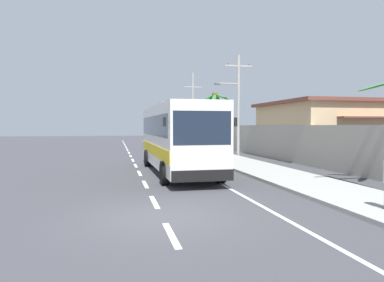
{
  "coord_description": "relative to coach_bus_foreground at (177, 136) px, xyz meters",
  "views": [
    {
      "loc": [
        -1.26,
        -9.84,
        2.54
      ],
      "look_at": [
        2.82,
        9.09,
        1.7
      ],
      "focal_mm": 33.52,
      "sensor_mm": 36.0,
      "label": 1
    }
  ],
  "objects": [
    {
      "name": "palm_nearest",
      "position": [
        5.65,
        12.32,
        2.11
      ],
      "size": [
        3.47,
        3.43,
        5.62
      ],
      "color": "brown",
      "rests_on": "ground"
    },
    {
      "name": "ground_plane",
      "position": [
        -1.98,
        -9.12,
        -1.99
      ],
      "size": [
        160.0,
        160.0,
        0.0
      ],
      "primitive_type": "plane",
      "color": "#3A3A3F"
    },
    {
      "name": "motorcycle_beside_bus",
      "position": [
        2.11,
        8.28,
        -1.35
      ],
      "size": [
        0.56,
        1.96,
        1.57
      ],
      "color": "black",
      "rests_on": "ground"
    },
    {
      "name": "sidewalk_kerb",
      "position": [
        4.82,
        0.88,
        -1.92
      ],
      "size": [
        3.2,
        90.0,
        0.14
      ],
      "primitive_type": "cube",
      "color": "#999993",
      "rests_on": "ground"
    },
    {
      "name": "utility_pole_mid",
      "position": [
        6.73,
        9.34,
        2.49
      ],
      "size": [
        3.19,
        0.24,
        8.34
      ],
      "color": "#9E9E99",
      "rests_on": "ground"
    },
    {
      "name": "boundary_wall",
      "position": [
        8.62,
        4.88,
        -0.71
      ],
      "size": [
        0.24,
        60.0,
        2.57
      ],
      "primitive_type": "cube",
      "color": "#9E998E",
      "rests_on": "ground"
    },
    {
      "name": "coach_bus_foreground",
      "position": [
        0.0,
        0.0,
        0.0
      ],
      "size": [
        3.04,
        11.1,
        3.83
      ],
      "color": "silver",
      "rests_on": "ground"
    },
    {
      "name": "lane_markings",
      "position": [
        -0.02,
        5.79,
        -1.99
      ],
      "size": [
        3.4,
        71.51,
        0.01
      ],
      "color": "white",
      "rests_on": "ground"
    },
    {
      "name": "utility_pole_far",
      "position": [
        6.8,
        27.09,
        2.91
      ],
      "size": [
        2.41,
        0.24,
        9.44
      ],
      "color": "#9E9E99",
      "rests_on": "ground"
    },
    {
      "name": "roadside_building",
      "position": [
        14.43,
        5.34,
        0.18
      ],
      "size": [
        12.53,
        9.72,
        4.32
      ],
      "color": "tan",
      "rests_on": "ground"
    }
  ]
}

